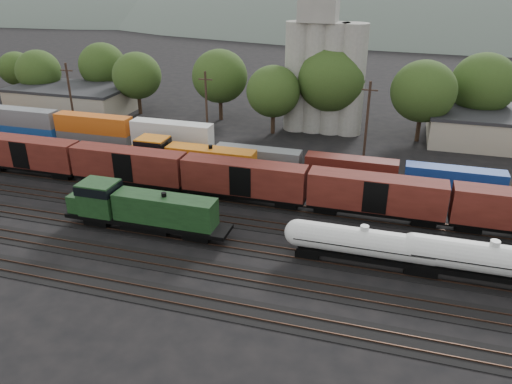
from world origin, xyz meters
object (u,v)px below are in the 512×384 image
(tank_car_a, at_px, (363,243))
(grain_silo, at_px, (324,65))
(green_locomotive, at_px, (138,208))
(orange_locomotive, at_px, (187,159))

(tank_car_a, relative_size, grain_silo, 0.52)
(tank_car_a, bearing_deg, green_locomotive, -180.00)
(green_locomotive, height_order, orange_locomotive, orange_locomotive)
(tank_car_a, xyz_separation_m, grain_silo, (-11.18, 41.00, 8.87))
(orange_locomotive, bearing_deg, tank_car_a, -31.41)
(green_locomotive, relative_size, orange_locomotive, 0.93)
(tank_car_a, xyz_separation_m, orange_locomotive, (-24.56, 15.00, 0.41))
(orange_locomotive, bearing_deg, grain_silo, 62.76)
(green_locomotive, height_order, tank_car_a, green_locomotive)
(orange_locomotive, xyz_separation_m, grain_silo, (13.38, 26.00, 8.45))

